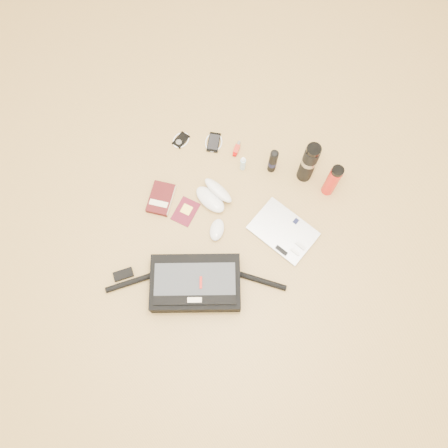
# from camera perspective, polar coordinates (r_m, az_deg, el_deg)

# --- Properties ---
(ground) EXTENTS (4.00, 4.00, 0.00)m
(ground) POSITION_cam_1_polar(r_m,az_deg,el_deg) (2.17, -0.03, -2.28)
(ground) COLOR #AB8647
(ground) RESTS_ON ground
(messenger_bag) EXTENTS (0.81, 0.40, 0.12)m
(messenger_bag) POSITION_cam_1_polar(r_m,az_deg,el_deg) (2.07, -3.80, -7.76)
(messenger_bag) COLOR black
(messenger_bag) RESTS_ON ground
(laptop) EXTENTS (0.36, 0.30, 0.03)m
(laptop) POSITION_cam_1_polar(r_m,az_deg,el_deg) (2.20, 7.74, -0.96)
(laptop) COLOR #B5B5B7
(laptop) RESTS_ON ground
(book) EXTENTS (0.14, 0.19, 0.03)m
(book) POSITION_cam_1_polar(r_m,az_deg,el_deg) (2.26, -8.21, 3.32)
(book) COLOR #3F0D0F
(book) RESTS_ON ground
(passport) EXTENTS (0.11, 0.15, 0.01)m
(passport) POSITION_cam_1_polar(r_m,az_deg,el_deg) (2.23, -5.04, 1.64)
(passport) COLOR #520D1B
(passport) RESTS_ON ground
(mouse) EXTENTS (0.09, 0.13, 0.04)m
(mouse) POSITION_cam_1_polar(r_m,az_deg,el_deg) (2.17, -0.93, -0.76)
(mouse) COLOR silver
(mouse) RESTS_ON ground
(sunglasses_case) EXTENTS (0.23, 0.21, 0.11)m
(sunglasses_case) POSITION_cam_1_polar(r_m,az_deg,el_deg) (2.22, -1.30, 3.80)
(sunglasses_case) COLOR silver
(sunglasses_case) RESTS_ON ground
(ipod) EXTENTS (0.10, 0.10, 0.01)m
(ipod) POSITION_cam_1_polar(r_m,az_deg,el_deg) (2.41, -5.65, 10.85)
(ipod) COLOR black
(ipod) RESTS_ON ground
(phone) EXTENTS (0.11, 0.13, 0.01)m
(phone) POSITION_cam_1_polar(r_m,az_deg,el_deg) (2.39, -1.35, 10.62)
(phone) COLOR black
(phone) RESTS_ON ground
(inhaler) EXTENTS (0.03, 0.09, 0.02)m
(inhaler) POSITION_cam_1_polar(r_m,az_deg,el_deg) (2.36, 1.67, 9.79)
(inhaler) COLOR #B42A1B
(inhaler) RESTS_ON ground
(spray_bottle) EXTENTS (0.03, 0.03, 0.11)m
(spray_bottle) POSITION_cam_1_polar(r_m,az_deg,el_deg) (2.28, 2.49, 7.86)
(spray_bottle) COLOR #A5D2E5
(spray_bottle) RESTS_ON ground
(aerosol_can) EXTENTS (0.05, 0.05, 0.18)m
(aerosol_can) POSITION_cam_1_polar(r_m,az_deg,el_deg) (2.25, 6.41, 8.18)
(aerosol_can) COLOR black
(aerosol_can) RESTS_ON ground
(thermos_black) EXTENTS (0.08, 0.08, 0.29)m
(thermos_black) POSITION_cam_1_polar(r_m,az_deg,el_deg) (2.21, 10.99, 7.86)
(thermos_black) COLOR black
(thermos_black) RESTS_ON ground
(thermos_red) EXTENTS (0.08, 0.08, 0.24)m
(thermos_red) POSITION_cam_1_polar(r_m,az_deg,el_deg) (2.23, 13.96, 5.52)
(thermos_red) COLOR red
(thermos_red) RESTS_ON ground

